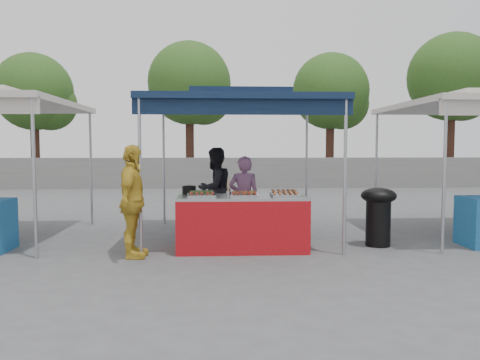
{
  "coord_description": "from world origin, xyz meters",
  "views": [
    {
      "loc": [
        -0.38,
        -7.3,
        1.6
      ],
      "look_at": [
        0.0,
        0.6,
        1.05
      ],
      "focal_mm": 35.0,
      "sensor_mm": 36.0,
      "label": 1
    }
  ],
  "objects_px": {
    "cooking_pot": "(189,190)",
    "customer_person": "(132,202)",
    "wok_burner": "(378,211)",
    "helper_man": "(215,189)",
    "vendor_table": "(242,223)",
    "vendor_woman": "(244,199)"
  },
  "relations": [
    {
      "from": "vendor_table",
      "to": "cooking_pot",
      "type": "xyz_separation_m",
      "value": [
        -0.84,
        0.36,
        0.49
      ]
    },
    {
      "from": "wok_burner",
      "to": "helper_man",
      "type": "xyz_separation_m",
      "value": [
        -2.66,
        1.63,
        0.23
      ]
    },
    {
      "from": "vendor_woman",
      "to": "helper_man",
      "type": "relative_size",
      "value": 0.91
    },
    {
      "from": "helper_man",
      "to": "customer_person",
      "type": "height_order",
      "value": "customer_person"
    },
    {
      "from": "helper_man",
      "to": "vendor_table",
      "type": "bearing_deg",
      "value": 59.53
    },
    {
      "from": "vendor_woman",
      "to": "cooking_pot",
      "type": "bearing_deg",
      "value": 30.31
    },
    {
      "from": "helper_man",
      "to": "customer_person",
      "type": "bearing_deg",
      "value": 18.78
    },
    {
      "from": "wok_burner",
      "to": "helper_man",
      "type": "relative_size",
      "value": 0.6
    },
    {
      "from": "cooking_pot",
      "to": "wok_burner",
      "type": "xyz_separation_m",
      "value": [
        3.07,
        -0.15,
        -0.35
      ]
    },
    {
      "from": "vendor_table",
      "to": "cooking_pot",
      "type": "height_order",
      "value": "cooking_pot"
    },
    {
      "from": "vendor_table",
      "to": "helper_man",
      "type": "xyz_separation_m",
      "value": [
        -0.43,
        1.84,
        0.38
      ]
    },
    {
      "from": "vendor_table",
      "to": "customer_person",
      "type": "bearing_deg",
      "value": -165.38
    },
    {
      "from": "wok_burner",
      "to": "customer_person",
      "type": "distance_m",
      "value": 3.9
    },
    {
      "from": "cooking_pot",
      "to": "helper_man",
      "type": "distance_m",
      "value": 1.54
    },
    {
      "from": "cooking_pot",
      "to": "customer_person",
      "type": "height_order",
      "value": "customer_person"
    },
    {
      "from": "vendor_table",
      "to": "cooking_pot",
      "type": "distance_m",
      "value": 1.04
    },
    {
      "from": "cooking_pot",
      "to": "vendor_woman",
      "type": "bearing_deg",
      "value": 23.14
    },
    {
      "from": "vendor_table",
      "to": "helper_man",
      "type": "bearing_deg",
      "value": 103.24
    },
    {
      "from": "customer_person",
      "to": "vendor_table",
      "type": "bearing_deg",
      "value": -72.96
    },
    {
      "from": "wok_burner",
      "to": "customer_person",
      "type": "relative_size",
      "value": 0.58
    },
    {
      "from": "wok_burner",
      "to": "helper_man",
      "type": "height_order",
      "value": "helper_man"
    },
    {
      "from": "vendor_table",
      "to": "helper_man",
      "type": "height_order",
      "value": "helper_man"
    }
  ]
}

